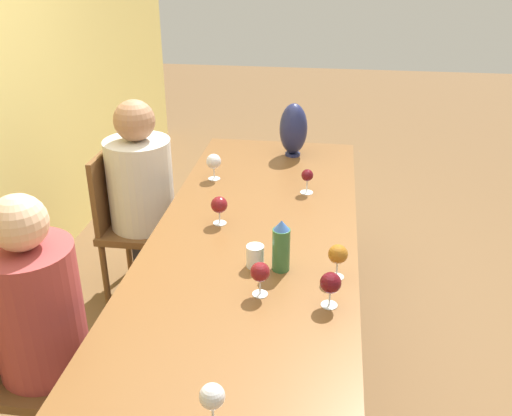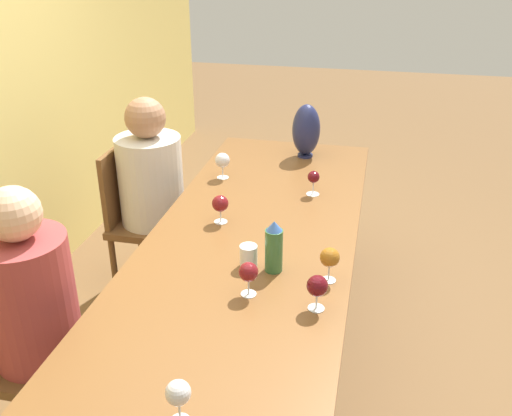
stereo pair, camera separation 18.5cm
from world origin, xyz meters
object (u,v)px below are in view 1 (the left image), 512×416
Objects in this scene: wine_glass_2 at (212,397)px; vase at (293,129)px; water_bottle at (281,246)px; person_far at (144,197)px; chair_near at (30,358)px; wine_glass_1 at (338,255)px; wine_glass_4 at (219,205)px; wine_glass_5 at (214,162)px; wine_glass_3 at (307,176)px; wine_glass_6 at (260,273)px; person_near at (44,329)px; water_tumbler at (255,256)px; chair_far at (132,219)px; wine_glass_0 at (331,283)px.

vase is at bearing -1.27° from wine_glass_2.
person_far is at bearing 45.51° from water_bottle.
chair_near is (0.47, 0.83, -0.36)m from wine_glass_2.
wine_glass_1 reaches higher than wine_glass_4.
wine_glass_5 is at bearing 36.84° from wine_glass_1.
wine_glass_6 is at bearing 172.87° from wine_glass_3.
wine_glass_6 is 0.11× the size of person_far.
person_near is (-1.66, 0.79, -0.28)m from vase.
person_near is (-0.72, 0.53, -0.21)m from wine_glass_4.
person_near is (-0.36, 0.85, -0.22)m from water_bottle.
person_far is at bearing 120.57° from vase.
wine_glass_3 is at bearing -12.33° from water_tumbler.
chair_near is at bearing 180.00° from chair_far.
person_near is at bearing -90.00° from chair_near.
chair_near is (-0.17, 0.87, -0.36)m from wine_glass_6.
wine_glass_5 is (-0.43, 0.40, -0.06)m from vase.
water_tumbler is at bearing 0.07° from wine_glass_2.
water_bottle is 0.19× the size of person_far.
person_far is (0.00, -0.08, 0.15)m from chair_far.
chair_near is 1.20m from chair_far.
wine_glass_3 is 1.06m from chair_far.
person_far is (0.83, 0.75, -0.16)m from water_tumbler.
wine_glass_2 is at bearing 153.41° from wine_glass_0.
wine_glass_1 and wine_glass_5 have the same top height.
water_tumbler is 0.96m from chair_near.
wine_glass_6 is at bearing -159.61° from wine_glass_5.
wine_glass_4 is at bearing 31.62° from water_tumbler.
water_tumbler is at bearing -158.07° from wine_glass_5.
wine_glass_5 is (0.88, 0.45, -0.01)m from water_bottle.
wine_glass_1 is 1.06× the size of wine_glass_4.
wine_glass_0 is 1.28m from wine_glass_5.
wine_glass_3 is at bearing -4.47° from water_bottle.
person_near is (-0.14, 1.05, -0.21)m from wine_glass_0.
wine_glass_2 is 1.02m from chair_near.
wine_glass_5 is 0.12× the size of person_near.
wine_glass_4 is 0.94× the size of wine_glass_5.
wine_glass_1 is 1.49m from chair_far.
wine_glass_3 is 0.95× the size of wine_glass_6.
water_bottle is 0.12m from water_tumbler.
chair_near is (-0.33, 1.16, -0.36)m from wine_glass_1.
wine_glass_3 reaches higher than water_tumbler.
wine_glass_4 is at bearing 25.60° from wine_glass_6.
wine_glass_5 reaches higher than wine_glass_6.
wine_glass_2 is 1.89m from chair_far.
wine_glass_2 reaches higher than wine_glass_3.
chair_near is at bearing 152.22° from vase.
wine_glass_5 is at bearing 77.63° from wine_glass_3.
wine_glass_1 is at bearing -126.73° from chair_far.
vase is 0.36× the size of chair_near.
water_bottle is at bearing -131.81° from chair_far.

